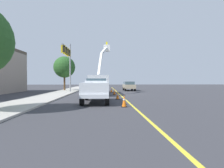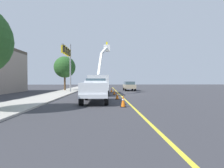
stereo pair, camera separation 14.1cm
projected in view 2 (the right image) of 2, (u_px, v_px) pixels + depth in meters
name	position (u px, v px, depth m)	size (l,w,h in m)	color
ground	(119.00, 94.00, 24.71)	(120.00, 120.00, 0.00)	#38383D
sidewalk_far_side	(57.00, 94.00, 24.42)	(60.00, 3.60, 0.12)	#B2ADA3
lane_centre_stripe	(119.00, 94.00, 24.71)	(50.00, 0.16, 0.01)	yellow
utility_bucket_truck	(99.00, 82.00, 24.88)	(8.21, 2.81, 7.46)	silver
service_pickup_truck	(95.00, 89.00, 15.41)	(5.61, 2.21, 2.06)	silver
passing_minivan	(129.00, 85.00, 33.63)	(4.81, 1.96, 1.69)	tan
traffic_cone_leading	(123.00, 101.00, 12.75)	(0.40, 0.40, 0.86)	black
traffic_cone_mid_front	(117.00, 96.00, 18.03)	(0.40, 0.40, 0.74)	black
traffic_cone_mid_rear	(114.00, 92.00, 23.80)	(0.40, 0.40, 0.80)	black
traffic_cone_trailing	(111.00, 90.00, 28.89)	(0.40, 0.40, 0.73)	black
traffic_signal_mast	(68.00, 57.00, 26.70)	(5.46, 0.57, 7.65)	gray
street_tree_right	(65.00, 67.00, 32.89)	(3.88, 3.88, 6.26)	brown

